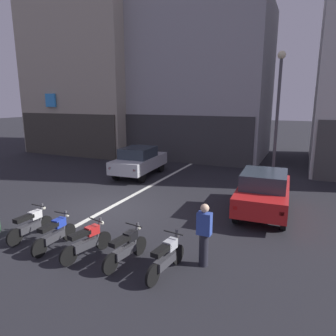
{
  "coord_description": "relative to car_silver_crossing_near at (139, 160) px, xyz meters",
  "views": [
    {
      "loc": [
        6.86,
        -9.39,
        4.18
      ],
      "look_at": [
        1.7,
        2.0,
        1.4
      ],
      "focal_mm": 32.67,
      "sensor_mm": 36.0,
      "label": 1
    }
  ],
  "objects": [
    {
      "name": "ground_plane",
      "position": [
        1.54,
        -5.22,
        -0.89
      ],
      "size": [
        120.0,
        120.0,
        0.0
      ],
      "primitive_type": "plane",
      "color": "#232328"
    },
    {
      "name": "lane_centre_line",
      "position": [
        1.54,
        0.78,
        -0.88
      ],
      "size": [
        0.2,
        18.0,
        0.01
      ],
      "primitive_type": "cube",
      "color": "silver",
      "rests_on": "ground"
    },
    {
      "name": "building_corner_left",
      "position": [
        -8.11,
        8.01,
        6.21
      ],
      "size": [
        9.11,
        9.65,
        14.21
      ],
      "color": "#B2A893",
      "rests_on": "ground"
    },
    {
      "name": "building_mid_block",
      "position": [
        0.49,
        8.01,
        4.46
      ],
      "size": [
        10.49,
        7.18,
        10.72
      ],
      "color": "#9E9EA3",
      "rests_on": "ground"
    },
    {
      "name": "car_silver_crossing_near",
      "position": [
        0.0,
        0.0,
        0.0
      ],
      "size": [
        2.02,
        4.21,
        1.64
      ],
      "color": "black",
      "rests_on": "ground"
    },
    {
      "name": "car_red_parked_kerbside",
      "position": [
        7.14,
        -3.24,
        0.0
      ],
      "size": [
        1.94,
        4.18,
        1.64
      ],
      "color": "black",
      "rests_on": "ground"
    },
    {
      "name": "street_lamp",
      "position": [
        7.09,
        0.54,
        3.0
      ],
      "size": [
        0.36,
        0.36,
        6.33
      ],
      "color": "#47474C",
      "rests_on": "ground"
    },
    {
      "name": "motorcycle_white_row_leftmost",
      "position": [
        0.91,
        -8.35,
        -0.43
      ],
      "size": [
        0.55,
        1.67,
        0.98
      ],
      "color": "black",
      "rests_on": "ground"
    },
    {
      "name": "motorcycle_blue_row_left_mid",
      "position": [
        2.07,
        -8.54,
        -0.43
      ],
      "size": [
        0.55,
        1.67,
        0.98
      ],
      "color": "black",
      "rests_on": "ground"
    },
    {
      "name": "motorcycle_red_row_centre",
      "position": [
        3.24,
        -8.56,
        -0.43
      ],
      "size": [
        0.59,
        1.64,
        0.98
      ],
      "color": "black",
      "rests_on": "ground"
    },
    {
      "name": "motorcycle_black_row_right_mid",
      "position": [
        4.4,
        -8.44,
        -0.43
      ],
      "size": [
        0.55,
        1.66,
        0.98
      ],
      "color": "black",
      "rests_on": "ground"
    },
    {
      "name": "motorcycle_silver_row_rightmost",
      "position": [
        5.56,
        -8.45,
        -0.43
      ],
      "size": [
        0.55,
        1.67,
        0.98
      ],
      "color": "black",
      "rests_on": "ground"
    },
    {
      "name": "person_by_motorcycles",
      "position": [
        6.26,
        -7.7,
        -0.03
      ],
      "size": [
        0.37,
        0.24,
        1.67
      ],
      "color": "#23232D",
      "rests_on": "ground"
    }
  ]
}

